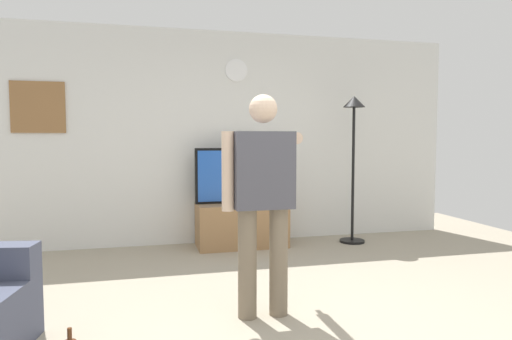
# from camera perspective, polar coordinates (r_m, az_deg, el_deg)

# --- Properties ---
(ground_plane) EXTENTS (8.40, 8.40, 0.00)m
(ground_plane) POSITION_cam_1_polar(r_m,az_deg,el_deg) (3.29, 4.15, -20.06)
(ground_plane) COLOR #9E937F
(back_wall) EXTENTS (6.40, 0.10, 2.70)m
(back_wall) POSITION_cam_1_polar(r_m,az_deg,el_deg) (5.88, -4.82, 4.06)
(back_wall) COLOR silver
(back_wall) RESTS_ON ground_plane
(tv_stand) EXTENTS (1.10, 0.57, 0.54)m
(tv_stand) POSITION_cam_1_polar(r_m,az_deg,el_deg) (5.68, -1.85, -6.88)
(tv_stand) COLOR #997047
(tv_stand) RESTS_ON ground_plane
(television) EXTENTS (1.13, 0.07, 0.68)m
(television) POSITION_cam_1_polar(r_m,az_deg,el_deg) (5.65, -1.96, -0.68)
(television) COLOR black
(television) RESTS_ON tv_stand
(wall_clock) EXTENTS (0.28, 0.03, 0.28)m
(wall_clock) POSITION_cam_1_polar(r_m,az_deg,el_deg) (5.93, -2.50, 12.41)
(wall_clock) COLOR white
(framed_picture) EXTENTS (0.59, 0.04, 0.60)m
(framed_picture) POSITION_cam_1_polar(r_m,az_deg,el_deg) (5.88, -25.72, 7.13)
(framed_picture) COLOR olive
(floor_lamp) EXTENTS (0.32, 0.32, 1.88)m
(floor_lamp) POSITION_cam_1_polar(r_m,az_deg,el_deg) (5.92, 12.17, 3.92)
(floor_lamp) COLOR black
(floor_lamp) RESTS_ON ground_plane
(person_standing_nearer_lamp) EXTENTS (0.62, 0.78, 1.66)m
(person_standing_nearer_lamp) POSITION_cam_1_polar(r_m,az_deg,el_deg) (3.38, 0.85, -2.71)
(person_standing_nearer_lamp) COLOR #7A6B56
(person_standing_nearer_lamp) RESTS_ON ground_plane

